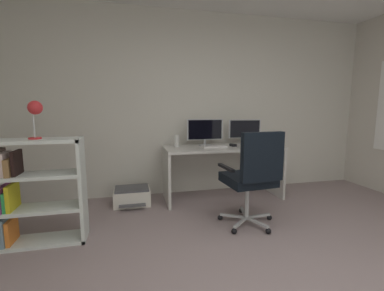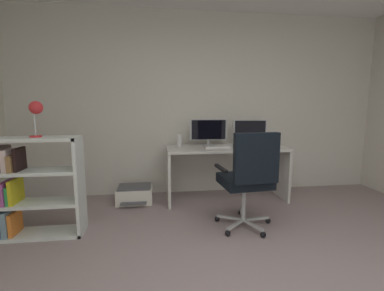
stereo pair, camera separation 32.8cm
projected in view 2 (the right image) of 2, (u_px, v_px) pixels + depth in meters
The scene contains 11 objects.
wall_back at pixel (201, 105), 3.97m from camera, with size 5.46×0.10×2.66m, color beige.
desk at pixel (226, 160), 3.68m from camera, with size 1.65×0.63×0.75m.
monitor_main at pixel (208, 131), 3.75m from camera, with size 0.53×0.18×0.38m.
monitor_secondary at pixel (250, 130), 3.83m from camera, with size 0.48×0.18×0.37m.
keyboard at pixel (217, 147), 3.59m from camera, with size 0.34×0.13×0.02m, color silver.
computer_mouse at pixel (237, 146), 3.65m from camera, with size 0.06×0.10×0.03m, color black.
desktop_speaker at pixel (179, 141), 3.67m from camera, with size 0.07×0.07×0.17m, color silver.
office_chair at pixel (248, 176), 2.72m from camera, with size 0.63×0.64×1.06m.
bookshelf at pixel (21, 188), 2.60m from camera, with size 0.92×0.29×1.01m.
desk_lamp at pixel (36, 110), 2.52m from camera, with size 0.14×0.13×0.35m.
printer at pixel (135, 194), 3.61m from camera, with size 0.47×0.43×0.23m.
Camera 2 is at (-0.66, -1.19, 1.30)m, focal length 24.65 mm.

